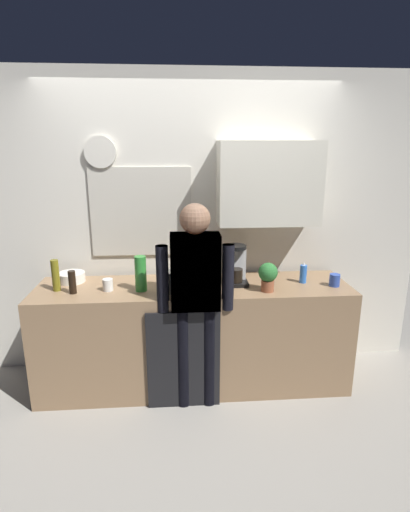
% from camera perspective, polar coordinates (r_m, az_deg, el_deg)
% --- Properties ---
extents(ground_plane, '(8.00, 8.00, 0.00)m').
position_cam_1_polar(ground_plane, '(3.42, -1.26, -20.05)').
color(ground_plane, '#9E998E').
extents(kitchen_counter, '(2.55, 0.64, 0.88)m').
position_cam_1_polar(kitchen_counter, '(3.45, -1.58, -11.15)').
color(kitchen_counter, '#937251').
rests_on(kitchen_counter, ground_plane).
extents(dishwasher_panel, '(0.56, 0.02, 0.80)m').
position_cam_1_polar(dishwasher_panel, '(3.18, -3.06, -14.59)').
color(dishwasher_panel, black).
rests_on(dishwasher_panel, ground_plane).
extents(back_wall_assembly, '(4.15, 0.42, 2.60)m').
position_cam_1_polar(back_wall_assembly, '(3.55, -0.72, 5.22)').
color(back_wall_assembly, silver).
rests_on(back_wall_assembly, ground_plane).
extents(coffee_maker, '(0.20, 0.20, 0.33)m').
position_cam_1_polar(coffee_maker, '(3.30, 4.28, -1.44)').
color(coffee_maker, black).
rests_on(coffee_maker, kitchen_counter).
extents(bottle_olive_oil, '(0.06, 0.06, 0.25)m').
position_cam_1_polar(bottle_olive_oil, '(3.34, -20.44, -2.59)').
color(bottle_olive_oil, olive).
rests_on(bottle_olive_oil, kitchen_counter).
extents(bottle_clear_soda, '(0.09, 0.09, 0.28)m').
position_cam_1_polar(bottle_clear_soda, '(3.16, -9.12, -2.49)').
color(bottle_clear_soda, '#2D8C33').
rests_on(bottle_clear_soda, kitchen_counter).
extents(bottle_dark_sauce, '(0.06, 0.06, 0.18)m').
position_cam_1_polar(bottle_dark_sauce, '(3.25, -18.32, -3.55)').
color(bottle_dark_sauce, black).
rests_on(bottle_dark_sauce, kitchen_counter).
extents(cup_blue_mug, '(0.08, 0.08, 0.10)m').
position_cam_1_polar(cup_blue_mug, '(3.42, 17.91, -3.28)').
color(cup_blue_mug, '#3351B2').
rests_on(cup_blue_mug, kitchen_counter).
extents(cup_white_mug, '(0.08, 0.08, 0.09)m').
position_cam_1_polar(cup_white_mug, '(3.25, -13.62, -4.00)').
color(cup_white_mug, white).
rests_on(cup_white_mug, kitchen_counter).
extents(mixing_bowl, '(0.22, 0.22, 0.08)m').
position_cam_1_polar(mixing_bowl, '(3.54, -18.41, -2.88)').
color(mixing_bowl, white).
rests_on(mixing_bowl, kitchen_counter).
extents(potted_plant, '(0.15, 0.15, 0.23)m').
position_cam_1_polar(potted_plant, '(3.15, 8.92, -2.69)').
color(potted_plant, '#9E5638').
rests_on(potted_plant, kitchen_counter).
extents(dish_soap, '(0.06, 0.06, 0.18)m').
position_cam_1_polar(dish_soap, '(3.42, 13.77, -2.44)').
color(dish_soap, blue).
rests_on(dish_soap, kitchen_counter).
extents(storage_canister, '(0.14, 0.14, 0.17)m').
position_cam_1_polar(storage_canister, '(3.12, -5.52, -3.66)').
color(storage_canister, silver).
rests_on(storage_canister, kitchen_counter).
extents(person_at_sink, '(0.57, 0.22, 1.60)m').
position_cam_1_polar(person_at_sink, '(2.98, -1.36, -5.02)').
color(person_at_sink, black).
rests_on(person_at_sink, ground_plane).
extents(person_guest, '(0.57, 0.22, 1.60)m').
position_cam_1_polar(person_guest, '(2.98, -1.36, -5.02)').
color(person_guest, black).
rests_on(person_guest, ground_plane).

